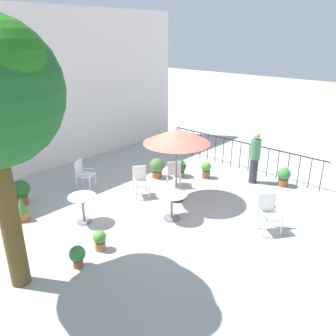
% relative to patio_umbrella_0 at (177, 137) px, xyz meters
% --- Properties ---
extents(ground_plane, '(60.00, 60.00, 0.00)m').
position_rel_patio_umbrella_0_xyz_m(ground_plane, '(-0.28, -0.06, -1.93)').
color(ground_plane, '#A8AAA7').
extents(villa_facade, '(10.77, 0.30, 5.42)m').
position_rel_patio_umbrella_0_xyz_m(villa_facade, '(-0.28, 5.09, 0.79)').
color(villa_facade, silver).
rests_on(villa_facade, ground).
extents(terrace_railing, '(0.03, 6.03, 1.01)m').
position_rel_patio_umbrella_0_xyz_m(terrace_railing, '(3.40, -0.06, -1.25)').
color(terrace_railing, black).
rests_on(terrace_railing, ground).
extents(patio_umbrella_0, '(1.86, 1.86, 2.21)m').
position_rel_patio_umbrella_0_xyz_m(patio_umbrella_0, '(0.00, 0.00, 0.00)').
color(patio_umbrella_0, '#2D2D2D').
rests_on(patio_umbrella_0, ground).
extents(cafe_table_0, '(0.71, 0.71, 0.74)m').
position_rel_patio_umbrella_0_xyz_m(cafe_table_0, '(-2.55, 0.93, -1.41)').
color(cafe_table_0, white).
rests_on(cafe_table_0, ground).
extents(cafe_table_1, '(0.81, 0.81, 0.73)m').
position_rel_patio_umbrella_0_xyz_m(cafe_table_1, '(-0.89, -0.62, -1.42)').
color(cafe_table_1, silver).
rests_on(cafe_table_1, ground).
extents(patio_chair_0, '(0.63, 0.63, 0.93)m').
position_rel_patio_umbrella_0_xyz_m(patio_chair_0, '(-1.33, 2.68, -1.39)').
color(patio_chair_0, white).
rests_on(patio_chair_0, ground).
extents(patio_chair_1, '(0.67, 0.66, 0.94)m').
position_rel_patio_umbrella_0_xyz_m(patio_chair_1, '(0.27, -2.74, -1.39)').
color(patio_chair_1, white).
rests_on(patio_chair_1, ground).
extents(patio_chair_2, '(0.61, 0.62, 0.89)m').
position_rel_patio_umbrella_0_xyz_m(patio_chair_2, '(-0.48, 0.99, -1.42)').
color(patio_chair_2, white).
rests_on(patio_chair_2, ground).
extents(patio_chair_3, '(0.62, 0.62, 0.87)m').
position_rel_patio_umbrella_0_xyz_m(patio_chair_3, '(0.68, 0.69, -1.41)').
color(patio_chair_3, white).
rests_on(patio_chair_3, ground).
extents(potted_plant_0, '(0.30, 0.30, 0.48)m').
position_rel_patio_umbrella_0_xyz_m(potted_plant_0, '(-3.02, -0.35, -1.67)').
color(potted_plant_0, '#BD6D41').
rests_on(potted_plant_0, ground).
extents(potted_plant_1, '(0.51, 0.51, 0.73)m').
position_rel_patio_umbrella_0_xyz_m(potted_plant_1, '(-3.15, 3.05, -1.50)').
color(potted_plant_1, '#A04C29').
rests_on(potted_plant_1, ground).
extents(potted_plant_2, '(0.34, 0.34, 0.49)m').
position_rel_patio_umbrella_0_xyz_m(potted_plant_2, '(-3.71, -0.51, -1.65)').
color(potted_plant_2, brown).
rests_on(potted_plant_2, ground).
extents(potted_plant_3, '(0.49, 0.49, 0.67)m').
position_rel_patio_umbrella_0_xyz_m(potted_plant_3, '(0.83, 1.58, -1.55)').
color(potted_plant_3, '#9B5430').
rests_on(potted_plant_3, ground).
extents(potted_plant_4, '(0.30, 0.30, 0.67)m').
position_rel_patio_umbrella_0_xyz_m(potted_plant_4, '(-3.57, 2.18, -1.59)').
color(potted_plant_4, '#AF6333').
rests_on(potted_plant_4, ground).
extents(potted_plant_5, '(0.33, 0.33, 0.56)m').
position_rel_patio_umbrella_0_xyz_m(potted_plant_5, '(1.92, 0.34, -1.63)').
color(potted_plant_5, brown).
rests_on(potted_plant_5, ground).
extents(potted_plant_6, '(0.46, 0.48, 0.60)m').
position_rel_patio_umbrella_0_xyz_m(potted_plant_6, '(1.42, 1.08, -1.61)').
color(potted_plant_6, '#C46442').
rests_on(potted_plant_6, ground).
extents(potted_plant_7, '(0.40, 0.40, 0.60)m').
position_rel_patio_umbrella_0_xyz_m(potted_plant_7, '(3.05, -1.88, -1.60)').
color(potted_plant_7, '#97512E').
rests_on(potted_plant_7, ground).
extents(standing_person, '(0.36, 0.36, 1.68)m').
position_rel_patio_umbrella_0_xyz_m(standing_person, '(2.65, -1.02, -1.06)').
color(standing_person, '#33333D').
rests_on(standing_person, ground).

